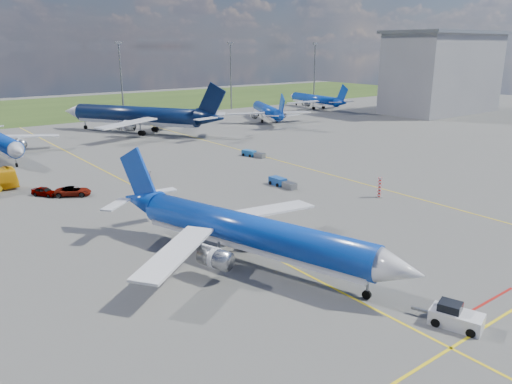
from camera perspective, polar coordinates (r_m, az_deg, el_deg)
ground at (r=52.28m, az=2.39°, el=-7.68°), size 400.00×400.00×0.00m
taxiway_lines at (r=74.44m, az=-11.21°, el=-0.59°), size 60.25×160.00×0.02m
floodlight_masts at (r=152.43m, az=-22.25°, el=11.86°), size 202.20×0.50×22.70m
terminal_building at (r=179.16m, az=20.54°, el=12.69°), size 42.00×22.00×26.00m
warning_post at (r=74.77m, az=13.94°, el=0.51°), size 0.50×0.50×3.00m
bg_jet_nnw at (r=112.80m, az=-27.26°, el=3.63°), size 29.18×37.33×9.44m
bg_jet_n at (r=131.74m, az=-13.35°, el=6.59°), size 57.54×61.38×12.85m
bg_jet_ne at (r=148.39m, az=1.31°, el=8.07°), size 38.47×42.62×9.12m
bg_jet_ene at (r=181.25m, az=6.72°, el=9.46°), size 30.91×38.04×9.12m
main_airliner at (r=51.21m, az=-0.58°, el=-8.20°), size 38.45×44.42×9.87m
pushback_tug at (r=43.41m, az=21.78°, el=-13.12°), size 3.20×5.60×1.87m
uld_container at (r=49.74m, az=11.74°, el=-8.42°), size 1.83×2.10×1.45m
service_car_a at (r=79.87m, az=-23.02°, el=0.06°), size 3.51×4.22×1.36m
service_car_b at (r=78.32m, az=-20.18°, el=0.08°), size 5.60×4.65×1.42m
service_car_c at (r=83.82m, az=-13.04°, el=1.64°), size 4.54×3.96×1.26m
baggage_tug_w at (r=78.79m, az=2.96°, el=1.07°), size 1.55×5.37×1.20m
baggage_tug_e at (r=100.17m, az=-0.38°, el=4.38°), size 2.59×5.34×1.16m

